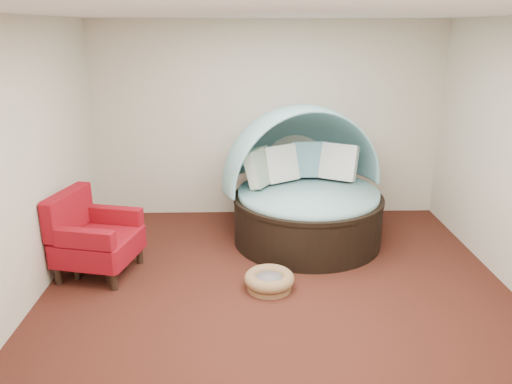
{
  "coord_description": "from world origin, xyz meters",
  "views": [
    {
      "loc": [
        -0.35,
        -4.63,
        2.69
      ],
      "look_at": [
        -0.22,
        0.6,
        0.95
      ],
      "focal_mm": 35.0,
      "sensor_mm": 36.0,
      "label": 1
    }
  ],
  "objects_px": {
    "canopy_daybed": "(305,179)",
    "pet_basket": "(269,280)",
    "red_armchair": "(93,237)",
    "side_table": "(100,249)"
  },
  "relations": [
    {
      "from": "canopy_daybed",
      "to": "pet_basket",
      "type": "xyz_separation_m",
      "value": [
        -0.52,
        -1.37,
        -0.72
      ]
    },
    {
      "from": "canopy_daybed",
      "to": "red_armchair",
      "type": "height_order",
      "value": "canopy_daybed"
    },
    {
      "from": "red_armchair",
      "to": "side_table",
      "type": "xyz_separation_m",
      "value": [
        0.07,
        -0.01,
        -0.15
      ]
    },
    {
      "from": "canopy_daybed",
      "to": "side_table",
      "type": "bearing_deg",
      "value": -175.39
    },
    {
      "from": "red_armchair",
      "to": "pet_basket",
      "type": "bearing_deg",
      "value": 0.75
    },
    {
      "from": "side_table",
      "to": "canopy_daybed",
      "type": "bearing_deg",
      "value": 21.41
    },
    {
      "from": "pet_basket",
      "to": "red_armchair",
      "type": "relative_size",
      "value": 0.66
    },
    {
      "from": "canopy_daybed",
      "to": "red_armchair",
      "type": "bearing_deg",
      "value": -176.15
    },
    {
      "from": "canopy_daybed",
      "to": "side_table",
      "type": "xyz_separation_m",
      "value": [
        -2.42,
        -0.95,
        -0.52
      ]
    },
    {
      "from": "pet_basket",
      "to": "side_table",
      "type": "relative_size",
      "value": 1.11
    }
  ]
}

